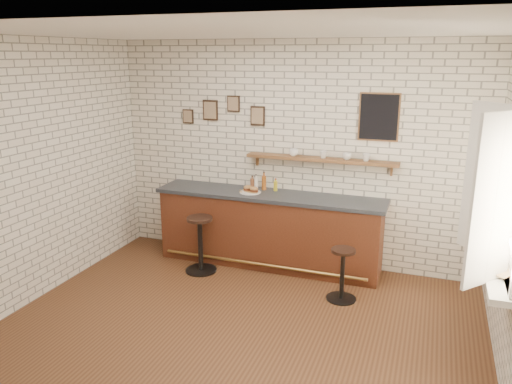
% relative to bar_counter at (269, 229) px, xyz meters
% --- Properties ---
extents(ground, '(5.00, 5.00, 0.00)m').
position_rel_bar_counter_xyz_m(ground, '(0.24, -1.70, -0.51)').
color(ground, '#57341E').
rests_on(ground, ground).
extents(bar_counter, '(3.10, 0.65, 1.01)m').
position_rel_bar_counter_xyz_m(bar_counter, '(0.00, 0.00, 0.00)').
color(bar_counter, '#582917').
rests_on(bar_counter, ground).
extents(sandwich_plate, '(0.28, 0.28, 0.01)m').
position_rel_bar_counter_xyz_m(sandwich_plate, '(-0.25, -0.04, 0.51)').
color(sandwich_plate, white).
rests_on(sandwich_plate, bar_counter).
extents(ciabatta_sandwich, '(0.24, 0.17, 0.08)m').
position_rel_bar_counter_xyz_m(ciabatta_sandwich, '(-0.24, -0.04, 0.55)').
color(ciabatta_sandwich, '#B4834A').
rests_on(ciabatta_sandwich, sandwich_plate).
extents(potato_chips, '(0.26, 0.19, 0.00)m').
position_rel_bar_counter_xyz_m(potato_chips, '(-0.27, -0.04, 0.52)').
color(potato_chips, gold).
rests_on(potato_chips, sandwich_plate).
extents(bitters_bottle_brown, '(0.06, 0.06, 0.18)m').
position_rel_bar_counter_xyz_m(bitters_bottle_brown, '(-0.30, 0.16, 0.58)').
color(bitters_bottle_brown, brown).
rests_on(bitters_bottle_brown, bar_counter).
extents(bitters_bottle_white, '(0.05, 0.05, 0.21)m').
position_rel_bar_counter_xyz_m(bitters_bottle_white, '(-0.24, 0.16, 0.59)').
color(bitters_bottle_white, white).
rests_on(bitters_bottle_white, bar_counter).
extents(bitters_bottle_amber, '(0.06, 0.06, 0.25)m').
position_rel_bar_counter_xyz_m(bitters_bottle_amber, '(-0.13, 0.16, 0.61)').
color(bitters_bottle_amber, '#964C18').
rests_on(bitters_bottle_amber, bar_counter).
extents(condiment_bottle_yellow, '(0.05, 0.05, 0.17)m').
position_rel_bar_counter_xyz_m(condiment_bottle_yellow, '(0.04, 0.16, 0.57)').
color(condiment_bottle_yellow, gold).
rests_on(condiment_bottle_yellow, bar_counter).
extents(bar_stool_left, '(0.42, 0.42, 0.76)m').
position_rel_bar_counter_xyz_m(bar_stool_left, '(-0.78, -0.53, -0.10)').
color(bar_stool_left, black).
rests_on(bar_stool_left, ground).
extents(bar_stool_right, '(0.37, 0.37, 0.63)m').
position_rel_bar_counter_xyz_m(bar_stool_right, '(1.14, -0.69, -0.17)').
color(bar_stool_right, black).
rests_on(bar_stool_right, ground).
extents(wall_shelf, '(2.00, 0.18, 0.18)m').
position_rel_bar_counter_xyz_m(wall_shelf, '(0.64, 0.20, 0.97)').
color(wall_shelf, brown).
rests_on(wall_shelf, ground).
extents(shelf_cup_a, '(0.13, 0.13, 0.10)m').
position_rel_bar_counter_xyz_m(shelf_cup_a, '(0.27, 0.20, 1.04)').
color(shelf_cup_a, white).
rests_on(shelf_cup_a, wall_shelf).
extents(shelf_cup_b, '(0.14, 0.14, 0.09)m').
position_rel_bar_counter_xyz_m(shelf_cup_b, '(0.67, 0.20, 1.04)').
color(shelf_cup_b, white).
rests_on(shelf_cup_b, wall_shelf).
extents(shelf_cup_c, '(0.11, 0.11, 0.09)m').
position_rel_bar_counter_xyz_m(shelf_cup_c, '(0.98, 0.20, 1.04)').
color(shelf_cup_c, white).
rests_on(shelf_cup_c, wall_shelf).
extents(shelf_cup_d, '(0.13, 0.13, 0.09)m').
position_rel_bar_counter_xyz_m(shelf_cup_d, '(1.22, 0.20, 1.04)').
color(shelf_cup_d, white).
rests_on(shelf_cup_d, wall_shelf).
extents(back_wall_decor, '(2.96, 0.02, 0.56)m').
position_rel_bar_counter_xyz_m(back_wall_decor, '(0.46, 0.28, 1.54)').
color(back_wall_decor, black).
rests_on(back_wall_decor, ground).
extents(window_sill, '(0.20, 1.35, 0.06)m').
position_rel_bar_counter_xyz_m(window_sill, '(2.64, -1.40, 0.39)').
color(window_sill, white).
rests_on(window_sill, ground).
extents(casement_window, '(0.40, 1.30, 1.56)m').
position_rel_bar_counter_xyz_m(casement_window, '(2.59, -1.40, 1.14)').
color(casement_window, white).
rests_on(casement_window, ground).
extents(book_lower, '(0.18, 0.23, 0.02)m').
position_rel_bar_counter_xyz_m(book_lower, '(2.62, -1.50, 0.43)').
color(book_lower, tan).
rests_on(book_lower, window_sill).
extents(book_upper, '(0.26, 0.27, 0.02)m').
position_rel_bar_counter_xyz_m(book_upper, '(2.62, -1.52, 0.45)').
color(book_upper, tan).
rests_on(book_upper, book_lower).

